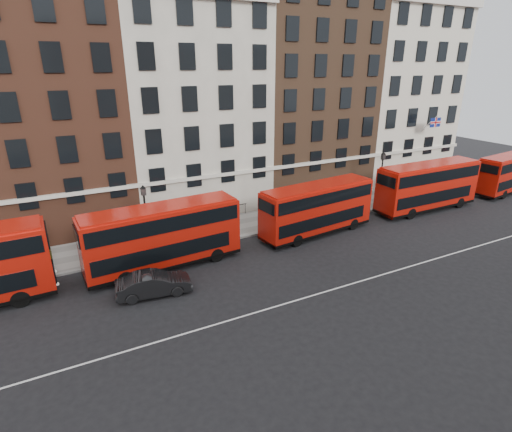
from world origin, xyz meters
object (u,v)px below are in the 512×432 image
bus_c (317,208)px  bus_d (428,185)px  bus_e (510,172)px  traffic_light (450,173)px  car_front (154,284)px  bus_b (162,235)px

bus_c → bus_d: 12.97m
bus_e → traffic_light: size_ratio=3.17×
bus_d → car_front: size_ratio=2.43×
bus_d → traffic_light: bearing=21.1°
bus_c → bus_e: bearing=-6.2°
bus_c → traffic_light: size_ratio=3.21×
car_front → bus_c: bearing=-69.6°
car_front → traffic_light: 34.10m
bus_b → bus_d: size_ratio=0.98×
bus_d → car_front: 27.73m
bus_b → car_front: 4.04m
bus_c → traffic_light: bearing=0.9°
bus_b → traffic_light: bearing=0.4°
bus_c → bus_e: bus_c is taller
bus_c → bus_d: size_ratio=0.94×
bus_b → bus_e: bearing=-3.8°
bus_b → traffic_light: (32.02, 2.36, 0.01)m
bus_d → car_front: bearing=-173.2°
bus_e → car_front: 40.64m
bus_b → bus_d: 25.92m
bus_d → traffic_light: (6.10, 2.36, -0.06)m
bus_c → car_front: size_ratio=2.29×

